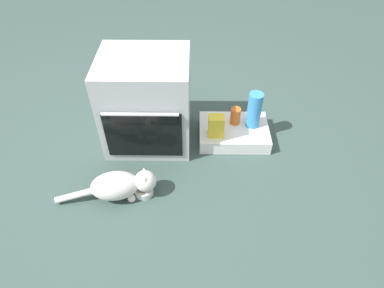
% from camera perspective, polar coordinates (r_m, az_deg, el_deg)
% --- Properties ---
extents(ground, '(8.00, 8.00, 0.00)m').
position_cam_1_polar(ground, '(2.48, -5.87, -4.89)').
color(ground, '#384C47').
extents(oven, '(0.64, 0.59, 0.72)m').
position_cam_1_polar(oven, '(2.53, -7.77, 7.13)').
color(oven, '#B7BABF').
rests_on(oven, ground).
extents(pantry_cabinet, '(0.55, 0.40, 0.11)m').
position_cam_1_polar(pantry_cabinet, '(2.72, 7.14, 2.02)').
color(pantry_cabinet, white).
rests_on(pantry_cabinet, ground).
extents(food_bowl, '(0.13, 0.13, 0.08)m').
position_cam_1_polar(food_bowl, '(2.35, -8.30, -7.88)').
color(food_bowl, white).
rests_on(food_bowl, ground).
extents(cat, '(0.69, 0.25, 0.22)m').
position_cam_1_polar(cat, '(2.30, -12.12, -6.89)').
color(cat, silver).
rests_on(cat, ground).
extents(water_bottle, '(0.11, 0.11, 0.30)m').
position_cam_1_polar(water_bottle, '(2.63, 10.61, 5.74)').
color(water_bottle, '#388CD1').
rests_on(water_bottle, pantry_cabinet).
extents(sauce_jar, '(0.08, 0.08, 0.14)m').
position_cam_1_polar(sauce_jar, '(2.68, 7.43, 4.80)').
color(sauce_jar, '#D16023').
rests_on(sauce_jar, pantry_cabinet).
extents(snack_bag, '(0.12, 0.09, 0.18)m').
position_cam_1_polar(snack_bag, '(2.54, 4.16, 3.09)').
color(snack_bag, yellow).
rests_on(snack_bag, pantry_cabinet).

